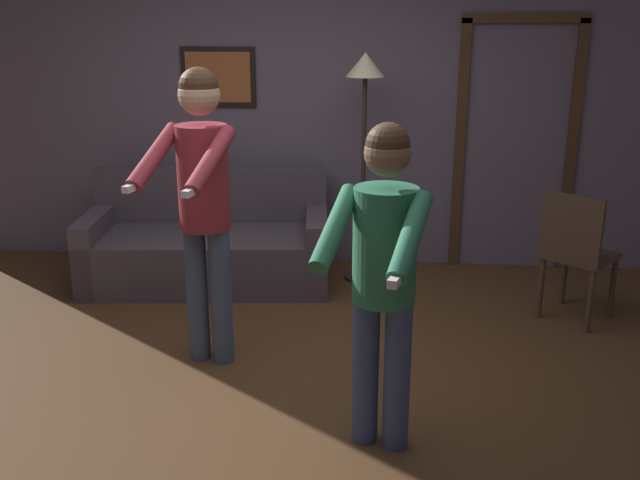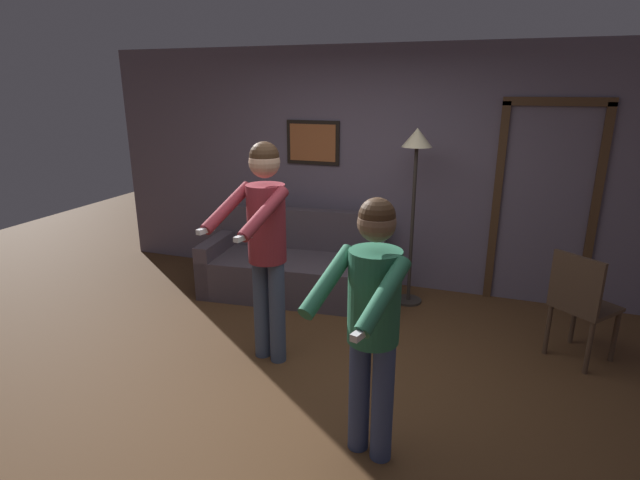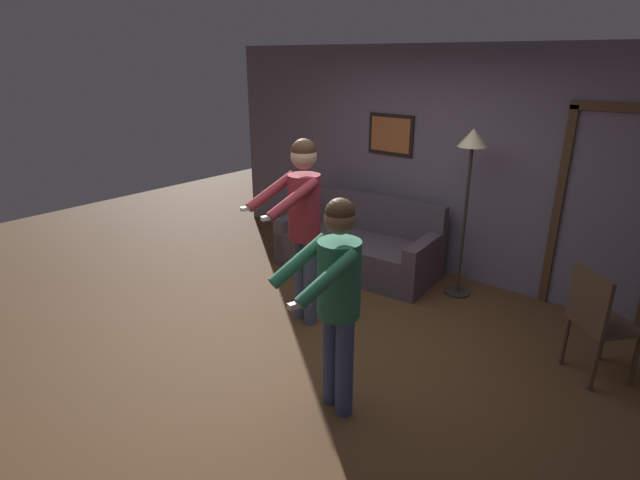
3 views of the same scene
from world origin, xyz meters
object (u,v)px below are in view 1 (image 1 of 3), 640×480
object	(u,v)px
dining_chair_distant	(576,250)
couch	(208,248)
person_standing_right	(383,263)
person_standing_left	(202,189)
torchiere_lamp	(365,99)

from	to	relation	value
dining_chair_distant	couch	bearing A→B (deg)	168.56
person_standing_right	person_standing_left	bearing A→B (deg)	142.11
person_standing_left	person_standing_right	xyz separation A→B (m)	(1.05, -0.82, -0.13)
torchiere_lamp	dining_chair_distant	xyz separation A→B (m)	(1.48, -0.72, -0.92)
person_standing_left	torchiere_lamp	bearing A→B (deg)	59.92
torchiere_lamp	dining_chair_distant	world-z (taller)	torchiere_lamp
person_standing_left	person_standing_right	world-z (taller)	person_standing_left
couch	dining_chair_distant	bearing A→B (deg)	-11.44
torchiere_lamp	person_standing_left	bearing A→B (deg)	-120.08
dining_chair_distant	person_standing_right	bearing A→B (deg)	-128.90
torchiere_lamp	dining_chair_distant	size ratio (longest dim) A/B	1.93
couch	dining_chair_distant	world-z (taller)	dining_chair_distant
person_standing_left	dining_chair_distant	distance (m)	2.57
couch	person_standing_right	distance (m)	2.68
person_standing_left	person_standing_right	size ratio (longest dim) A/B	1.11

